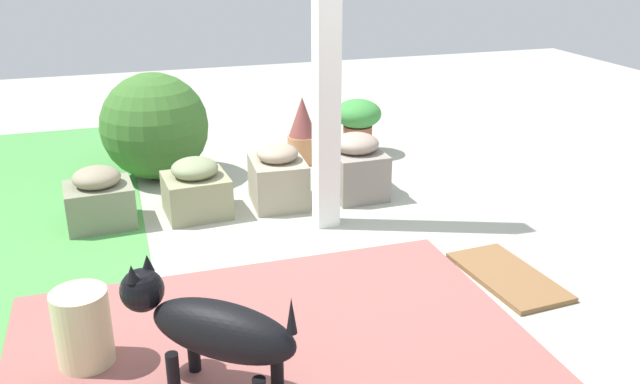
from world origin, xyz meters
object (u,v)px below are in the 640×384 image
(round_shrub, at_px, (155,126))
(dog, at_px, (210,326))
(stone_planter_far, at_px, (99,199))
(terracotta_pot_broad, at_px, (358,121))
(ceramic_urn, at_px, (83,329))
(stone_planter_near, at_px, (278,177))
(stone_planter_mid, at_px, (196,189))
(doormat, at_px, (508,276))
(porch_pillar, at_px, (326,57))
(terracotta_pot_spiky, at_px, (302,132))
(stone_planter_nearest, at_px, (356,167))

(round_shrub, relative_size, dog, 1.18)
(stone_planter_far, xyz_separation_m, dog, (-1.96, -0.43, 0.14))
(stone_planter_far, relative_size, terracotta_pot_broad, 0.94)
(ceramic_urn, bearing_deg, stone_planter_near, -38.85)
(stone_planter_mid, bearing_deg, dog, 174.20)
(terracotta_pot_broad, bearing_deg, round_shrub, 92.59)
(terracotta_pot_broad, bearing_deg, doormat, -179.71)
(dog, relative_size, doormat, 0.99)
(terracotta_pot_broad, height_order, ceramic_urn, terracotta_pot_broad)
(porch_pillar, distance_m, stone_planter_mid, 1.29)
(stone_planter_mid, relative_size, terracotta_pot_spiky, 0.80)
(stone_planter_near, height_order, ceramic_urn, stone_planter_near)
(stone_planter_mid, bearing_deg, round_shrub, 12.50)
(terracotta_pot_broad, height_order, doormat, terracotta_pot_broad)
(stone_planter_far, bearing_deg, dog, -167.51)
(dog, bearing_deg, porch_pillar, -33.02)
(stone_planter_far, relative_size, doormat, 0.64)
(round_shrub, xyz_separation_m, dog, (-2.80, 0.01, -0.09))
(stone_planter_far, xyz_separation_m, ceramic_urn, (-1.60, 0.08, 0.00))
(round_shrub, height_order, terracotta_pot_broad, round_shrub)
(doormat, bearing_deg, terracotta_pot_spiky, 12.92)
(stone_planter_far, xyz_separation_m, round_shrub, (0.84, -0.44, 0.23))
(stone_planter_far, distance_m, doormat, 2.62)
(stone_planter_far, relative_size, ceramic_urn, 1.22)
(terracotta_pot_broad, distance_m, ceramic_urn, 3.36)
(porch_pillar, height_order, doormat, porch_pillar)
(stone_planter_nearest, bearing_deg, porch_pillar, 139.78)
(stone_planter_far, distance_m, terracotta_pot_broad, 2.34)
(terracotta_pot_broad, relative_size, ceramic_urn, 1.30)
(terracotta_pot_spiky, distance_m, dog, 3.05)
(terracotta_pot_spiky, relative_size, ceramic_urn, 1.50)
(round_shrub, relative_size, terracotta_pot_broad, 1.72)
(round_shrub, bearing_deg, porch_pillar, -142.39)
(dog, bearing_deg, doormat, -74.10)
(stone_planter_near, xyz_separation_m, terracotta_pot_broad, (0.92, -0.94, 0.09))
(stone_planter_nearest, xyz_separation_m, dog, (-1.96, 1.36, 0.10))
(stone_planter_nearest, height_order, ceramic_urn, stone_planter_nearest)
(stone_planter_far, distance_m, dog, 2.01)
(dog, xyz_separation_m, ceramic_urn, (0.36, 0.51, -0.14))
(round_shrub, bearing_deg, stone_planter_far, 152.26)
(porch_pillar, bearing_deg, stone_planter_nearest, -40.22)
(stone_planter_mid, distance_m, ceramic_urn, 1.74)
(porch_pillar, bearing_deg, stone_planter_near, 26.31)
(porch_pillar, xyz_separation_m, doormat, (-1.03, -0.74, -1.09))
(porch_pillar, height_order, terracotta_pot_broad, porch_pillar)
(round_shrub, distance_m, ceramic_urn, 2.50)
(porch_pillar, xyz_separation_m, stone_planter_nearest, (0.44, -0.37, -0.89))
(terracotta_pot_spiky, xyz_separation_m, ceramic_urn, (-2.45, 1.71, -0.08))
(stone_planter_nearest, relative_size, dog, 0.67)
(terracotta_pot_broad, height_order, dog, dog)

